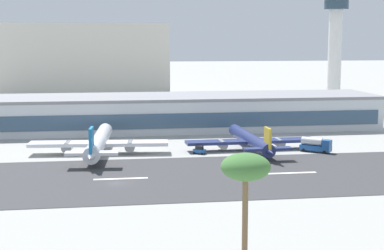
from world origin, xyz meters
TOP-DOWN VIEW (x-y plane):
  - ground_plane at (0.00, 0.00)m, footprint 1400.00×1400.00m
  - runway_strip at (0.00, 4.30)m, footprint 800.00×43.15m
  - runway_centreline_dash_4 at (0.97, 4.30)m, footprint 12.00×1.20m
  - runway_centreline_dash_5 at (40.06, 4.30)m, footprint 12.00×1.20m
  - terminal_building at (17.63, 76.82)m, footprint 147.94×29.87m
  - control_tower at (97.82, 125.00)m, footprint 11.34×11.34m
  - distant_hotel_block at (-14.51, 212.18)m, footprint 95.82×25.31m
  - airliner_blue_tail_gate_0 at (-4.11, 33.86)m, footprint 37.68×47.09m
  - airliner_gold_tail_gate_1 at (37.97, 33.62)m, footprint 36.73×41.05m
  - service_fuel_truck_0 at (54.79, 28.56)m, footprint 8.15×7.49m
  - service_baggage_tug_1 at (22.78, 30.55)m, footprint 3.56×3.12m
  - palm_tree_0 at (15.05, -54.56)m, footprint 6.25×6.25m

SIDE VIEW (x-z plane):
  - ground_plane at x=0.00m, z-range 0.00..0.00m
  - runway_strip at x=0.00m, z-range 0.00..0.08m
  - runway_centreline_dash_4 at x=0.97m, z-range 0.08..0.09m
  - runway_centreline_dash_5 at x=40.06m, z-range 0.08..0.09m
  - service_baggage_tug_1 at x=22.78m, z-range -0.05..2.15m
  - service_fuel_truck_0 at x=54.79m, z-range 0.05..4.00m
  - airliner_gold_tail_gate_1 at x=37.97m, z-range -1.56..7.01m
  - airliner_blue_tail_gate_0 at x=-4.11m, z-range -1.78..8.05m
  - terminal_building at x=17.63m, z-range 0.00..11.61m
  - palm_tree_0 at x=15.05m, z-range 6.17..22.83m
  - distant_hotel_block at x=-14.51m, z-range 0.00..39.31m
  - control_tower at x=97.82m, z-range 4.46..53.20m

